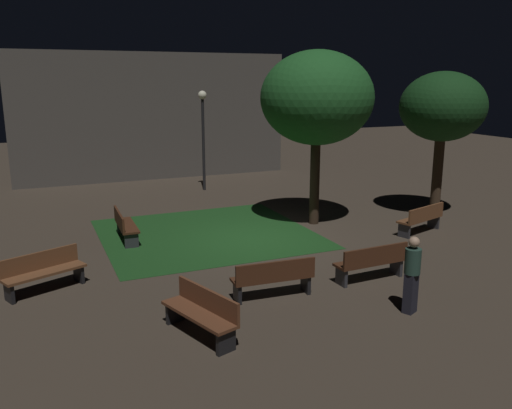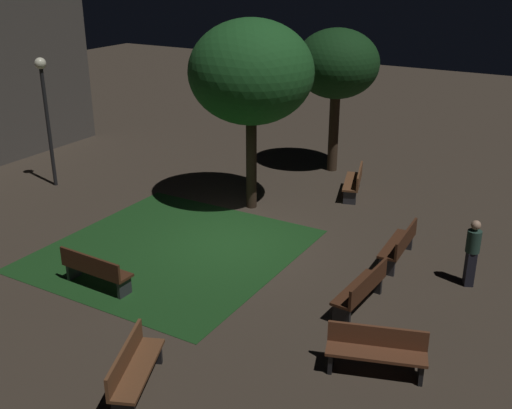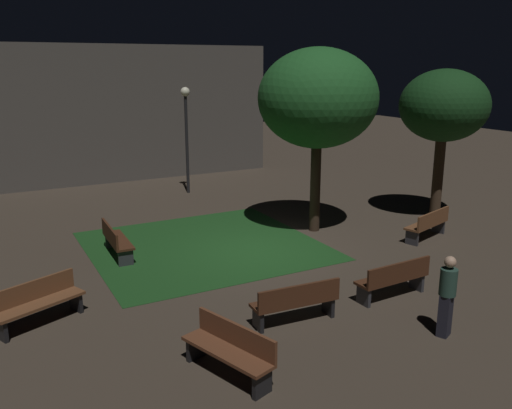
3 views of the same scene
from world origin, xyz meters
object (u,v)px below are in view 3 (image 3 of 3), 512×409
at_px(lamp_post_near_wall, 186,121).
at_px(pedestrian, 447,294).
at_px(bench_front_left, 37,301).
at_px(bench_by_lamp, 115,240).
at_px(bench_lawn_edge, 296,301).
at_px(bench_near_trees, 429,224).
at_px(tree_back_right, 318,99).
at_px(bench_front_right, 230,348).
at_px(tree_near_wall, 444,107).
at_px(bench_path_side, 394,278).

height_order(lamp_post_near_wall, pedestrian, lamp_post_near_wall).
bearing_deg(bench_front_left, bench_by_lamp, 53.50).
distance_m(bench_lawn_edge, bench_near_trees, 6.87).
bearing_deg(tree_back_right, bench_front_right, -133.66).
xyz_separation_m(bench_near_trees, tree_near_wall, (1.97, 1.64, 3.22)).
xyz_separation_m(bench_path_side, bench_front_left, (-7.10, 2.42, 0.00)).
bearing_deg(tree_back_right, lamp_post_near_wall, 103.93).
bearing_deg(bench_by_lamp, bench_path_side, -49.33).
bearing_deg(bench_near_trees, lamp_post_near_wall, 114.74).
bearing_deg(bench_lawn_edge, bench_path_side, -0.00).
distance_m(tree_near_wall, lamp_post_near_wall, 9.54).
bearing_deg(tree_near_wall, lamp_post_near_wall, 129.81).
distance_m(bench_path_side, bench_by_lamp, 7.33).
relative_size(bench_path_side, bench_front_right, 0.98).
distance_m(bench_by_lamp, tree_back_right, 7.05).
height_order(bench_by_lamp, tree_near_wall, tree_near_wall).
xyz_separation_m(bench_path_side, bench_near_trees, (3.76, 2.70, 0.00)).
bearing_deg(bench_path_side, tree_near_wall, 37.11).
height_order(tree_back_right, pedestrian, tree_back_right).
distance_m(bench_path_side, tree_near_wall, 7.88).
relative_size(bench_lawn_edge, bench_near_trees, 0.98).
relative_size(bench_path_side, bench_by_lamp, 1.00).
xyz_separation_m(bench_front_left, tree_back_right, (8.39, 2.61, 3.57)).
bearing_deg(tree_near_wall, bench_front_left, -171.50).
xyz_separation_m(bench_near_trees, bench_by_lamp, (-8.54, 2.86, 0.00)).
bearing_deg(tree_back_right, bench_front_left, -162.72).
xyz_separation_m(bench_front_right, bench_by_lamp, (-0.28, 6.59, 0.00)).
relative_size(bench_front_left, bench_by_lamp, 1.02).
height_order(bench_lawn_edge, lamp_post_near_wall, lamp_post_near_wall).
distance_m(bench_path_side, bench_near_trees, 4.63).
height_order(bench_path_side, bench_front_right, same).
bearing_deg(bench_front_left, tree_near_wall, 8.50).
bearing_deg(bench_lawn_edge, tree_back_right, 52.67).
relative_size(bench_lawn_edge, pedestrian, 1.13).
height_order(tree_back_right, lamp_post_near_wall, tree_back_right).
distance_m(bench_front_left, bench_by_lamp, 3.91).
bearing_deg(bench_near_trees, bench_front_right, -155.71).
xyz_separation_m(bench_front_right, bench_front_left, (-2.61, 3.45, 0.00)).
distance_m(bench_near_trees, tree_back_right, 4.93).
bearing_deg(lamp_post_near_wall, bench_front_right, -108.09).
relative_size(bench_front_left, tree_near_wall, 0.38).
distance_m(bench_path_side, bench_front_right, 4.61).
distance_m(tree_near_wall, pedestrian, 9.04).
height_order(tree_near_wall, tree_back_right, tree_back_right).
distance_m(bench_near_trees, tree_near_wall, 4.12).
xyz_separation_m(bench_path_side, tree_near_wall, (5.73, 4.34, 3.22)).
bearing_deg(bench_by_lamp, bench_near_trees, -18.51).
relative_size(bench_front_right, lamp_post_near_wall, 0.44).
bearing_deg(bench_near_trees, tree_near_wall, 39.75).
distance_m(bench_near_trees, lamp_post_near_wall, 10.13).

